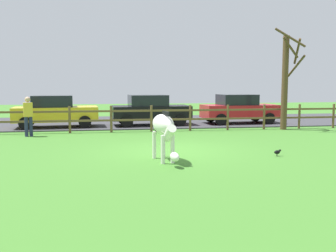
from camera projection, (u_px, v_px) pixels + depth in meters
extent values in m
plane|color=#3D7528|center=(171.00, 150.00, 12.27)|extent=(60.00, 60.00, 0.00)
cube|color=#38383D|center=(144.00, 122.00, 21.39)|extent=(28.00, 7.40, 0.05)
cylinder|color=brown|center=(27.00, 120.00, 16.23)|extent=(0.11, 0.11, 1.19)
cylinder|color=brown|center=(70.00, 120.00, 16.52)|extent=(0.11, 0.11, 1.19)
cylinder|color=brown|center=(111.00, 119.00, 16.81)|extent=(0.11, 0.11, 1.19)
cylinder|color=brown|center=(151.00, 118.00, 17.10)|extent=(0.11, 0.11, 1.19)
cylinder|color=brown|center=(190.00, 118.00, 17.38)|extent=(0.11, 0.11, 1.19)
cylinder|color=brown|center=(228.00, 117.00, 17.67)|extent=(0.11, 0.11, 1.19)
cylinder|color=brown|center=(264.00, 117.00, 17.96)|extent=(0.11, 0.11, 1.19)
cylinder|color=brown|center=(299.00, 116.00, 18.25)|extent=(0.11, 0.11, 1.19)
cylinder|color=brown|center=(333.00, 116.00, 18.54)|extent=(0.11, 0.11, 1.19)
cube|color=brown|center=(151.00, 120.00, 17.10)|extent=(21.84, 0.06, 0.09)
cube|color=brown|center=(151.00, 111.00, 17.06)|extent=(21.84, 0.06, 0.09)
cylinder|color=#513A23|center=(285.00, 83.00, 17.64)|extent=(0.29, 0.29, 4.41)
cylinder|color=#513A23|center=(291.00, 48.00, 17.10)|extent=(0.85, 0.18, 0.96)
cylinder|color=#513A23|center=(290.00, 38.00, 16.75)|extent=(1.40, 0.39, 0.89)
cylinder|color=#513A23|center=(296.00, 66.00, 17.74)|extent=(0.29, 1.26, 1.00)
cylinder|color=#513A23|center=(297.00, 51.00, 17.42)|extent=(0.41, 1.09, 1.11)
ellipsoid|color=white|center=(163.00, 124.00, 10.44)|extent=(0.68, 1.30, 0.56)
cylinder|color=white|center=(173.00, 149.00, 10.18)|extent=(0.11, 0.11, 0.78)
cylinder|color=white|center=(163.00, 150.00, 10.09)|extent=(0.11, 0.11, 0.78)
cylinder|color=white|center=(163.00, 145.00, 10.93)|extent=(0.11, 0.11, 0.78)
cylinder|color=white|center=(154.00, 145.00, 10.84)|extent=(0.11, 0.11, 0.78)
cylinder|color=white|center=(169.00, 133.00, 9.97)|extent=(0.34, 0.62, 0.51)
ellipsoid|color=white|center=(175.00, 157.00, 9.64)|extent=(0.27, 0.47, 0.24)
cube|color=black|center=(166.00, 114.00, 10.17)|extent=(0.14, 0.56, 0.12)
cylinder|color=black|center=(156.00, 127.00, 11.09)|extent=(0.08, 0.20, 0.54)
cylinder|color=black|center=(277.00, 155.00, 11.23)|extent=(0.01, 0.01, 0.06)
cylinder|color=black|center=(277.00, 155.00, 11.19)|extent=(0.01, 0.01, 0.06)
ellipsoid|color=black|center=(277.00, 152.00, 11.20)|extent=(0.18, 0.10, 0.12)
sphere|color=black|center=(280.00, 150.00, 11.21)|extent=(0.07, 0.07, 0.07)
cube|color=red|center=(239.00, 111.00, 20.27)|extent=(4.09, 1.91, 0.70)
cube|color=black|center=(237.00, 100.00, 20.17)|extent=(1.98, 1.66, 0.56)
cylinder|color=black|center=(255.00, 116.00, 21.42)|extent=(0.61, 0.21, 0.60)
cylinder|color=black|center=(269.00, 119.00, 19.77)|extent=(0.61, 0.21, 0.60)
cylinder|color=black|center=(210.00, 117.00, 20.85)|extent=(0.61, 0.21, 0.60)
cylinder|color=black|center=(221.00, 120.00, 19.20)|extent=(0.61, 0.21, 0.60)
cube|color=yellow|center=(56.00, 114.00, 18.41)|extent=(4.14, 2.05, 0.70)
cube|color=black|center=(53.00, 101.00, 18.30)|extent=(2.03, 1.73, 0.56)
cylinder|color=black|center=(84.00, 119.00, 19.60)|extent=(0.61, 0.23, 0.60)
cylinder|color=black|center=(85.00, 122.00, 17.96)|extent=(0.61, 0.23, 0.60)
cylinder|color=black|center=(29.00, 120.00, 18.93)|extent=(0.61, 0.23, 0.60)
cylinder|color=black|center=(25.00, 123.00, 17.30)|extent=(0.61, 0.23, 0.60)
cube|color=black|center=(151.00, 113.00, 19.32)|extent=(4.11, 1.99, 0.70)
cube|color=black|center=(148.00, 100.00, 19.22)|extent=(2.01, 1.70, 0.56)
cylinder|color=black|center=(172.00, 117.00, 20.49)|extent=(0.61, 0.22, 0.60)
cylinder|color=black|center=(180.00, 120.00, 18.85)|extent=(0.61, 0.22, 0.60)
cylinder|color=black|center=(123.00, 118.00, 19.87)|extent=(0.61, 0.22, 0.60)
cylinder|color=black|center=(127.00, 121.00, 18.23)|extent=(0.61, 0.22, 0.60)
cylinder|color=#232847|center=(26.00, 127.00, 15.39)|extent=(0.14, 0.14, 0.82)
cylinder|color=#232847|center=(31.00, 126.00, 15.46)|extent=(0.14, 0.14, 0.82)
cube|color=gold|center=(28.00, 110.00, 15.35)|extent=(0.40, 0.30, 0.58)
sphere|color=tan|center=(28.00, 99.00, 15.30)|extent=(0.22, 0.22, 0.22)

